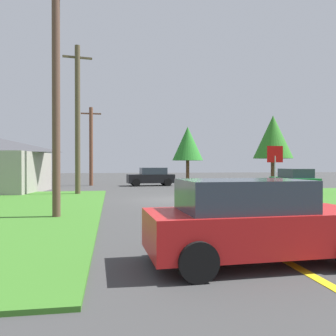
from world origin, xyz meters
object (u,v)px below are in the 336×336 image
Objects in this scene: stop_sign at (275,162)px; pine_tree_center at (273,137)px; car_approaching_junction at (151,177)px; oak_tree_left at (188,144)px; utility_pole_mid at (78,119)px; utility_pole_far at (91,145)px; car_on_crossroad at (294,181)px; utility_pole_near at (56,91)px; car_behind_on_main_road at (253,222)px.

pine_tree_center reaches higher than stop_sign.
oak_tree_left is at bearing -133.50° from car_approaching_junction.
car_approaching_junction is 0.71× the size of oak_tree_left.
car_approaching_junction is 11.03m from utility_pole_mid.
utility_pole_far reaches higher than oak_tree_left.
car_approaching_junction is 6.13m from utility_pole_far.
oak_tree_left is (4.59, 5.68, 3.33)m from car_approaching_junction.
utility_pole_far is 1.18× the size of oak_tree_left.
stop_sign is at bearing -89.95° from oak_tree_left.
oak_tree_left is at bearing 139.37° from pine_tree_center.
car_on_crossroad is 17.58m from utility_pole_far.
car_on_crossroad is 17.36m from utility_pole_near.
utility_pole_far is (0.28, 9.73, -1.15)m from utility_pole_mid.
utility_pole_mid reaches higher than utility_pole_far.
stop_sign is 0.48× the size of oak_tree_left.
utility_pole_near reaches higher than stop_sign.
oak_tree_left is at bearing -88.89° from stop_sign.
car_behind_on_main_road and car_on_crossroad have the same top height.
car_approaching_junction is at bearing -11.68° from utility_pole_far.
utility_pole_mid is at bearing -153.89° from pine_tree_center.
utility_pole_near is 1.23× the size of utility_pole_far.
utility_pole_far is 10.94m from oak_tree_left.
pine_tree_center is (16.93, 18.12, 0.01)m from utility_pole_near.
stop_sign is 0.44× the size of pine_tree_center.
utility_pole_mid is at bearing -125.47° from oak_tree_left.
utility_pole_near is at bearing -133.06° from pine_tree_center.
utility_pole_mid is (-4.80, 16.05, 3.96)m from car_behind_on_main_road.
utility_pole_mid is 1.43× the size of pine_tree_center.
stop_sign is 11.50m from car_behind_on_main_road.
car_on_crossroad is 15.65m from oak_tree_left.
car_approaching_junction is at bearing 178.75° from pine_tree_center.
oak_tree_left is (10.02, 24.04, -0.33)m from utility_pole_near.
utility_pole_far reaches higher than car_approaching_junction.
car_approaching_junction is at bearing 57.01° from utility_pole_mid.
utility_pole_mid is at bearing 91.01° from utility_pole_near.
pine_tree_center is at bearing -40.63° from oak_tree_left.
stop_sign is 10.99m from utility_pole_near.
car_on_crossroad is at bearing -74.25° from oak_tree_left.
pine_tree_center reaches higher than oak_tree_left.
car_behind_on_main_road is at bearing -80.06° from utility_pole_far.
utility_pole_near reaches higher than car_behind_on_main_road.
utility_pole_near is (-4.63, 6.32, 3.67)m from car_behind_on_main_road.
utility_pole_far is at bearing -16.21° from car_approaching_junction.
utility_pole_near reaches higher than car_approaching_junction.
utility_pole_far is at bearing 89.69° from utility_pole_near.
utility_pole_near is (-10.04, -3.75, 2.44)m from stop_sign.
utility_pole_mid is 1.32× the size of utility_pole_far.
car_on_crossroad is 0.68× the size of oak_tree_left.
car_approaching_junction and car_on_crossroad have the same top height.
car_approaching_junction is at bearing 73.52° from utility_pole_near.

